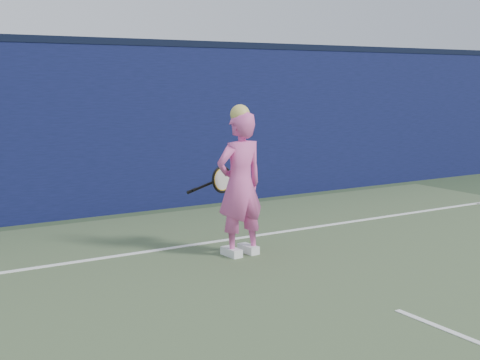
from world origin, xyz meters
TOP-DOWN VIEW (x-y plane):
  - backstop_wall at (0.00, 6.50)m, footprint 24.00×0.40m
  - wall_cap at (0.00, 6.50)m, footprint 24.00×0.42m
  - player at (-0.16, 3.33)m, footprint 0.63×0.43m
  - racket at (-0.18, 3.75)m, footprint 0.62×0.13m

SIDE VIEW (x-z plane):
  - racket at x=-0.18m, z-range 0.65..0.98m
  - player at x=-0.16m, z-range -0.03..1.69m
  - backstop_wall at x=0.00m, z-range 0.00..2.50m
  - wall_cap at x=0.00m, z-range 2.50..2.60m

